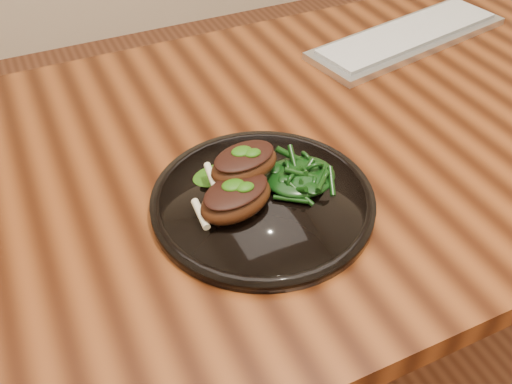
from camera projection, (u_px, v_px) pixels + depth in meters
desk at (316, 170)px, 0.97m from camera, size 1.60×0.80×0.75m
plate at (263, 201)px, 0.78m from camera, size 0.31×0.31×0.02m
lamb_chop_front at (236, 198)px, 0.74m from camera, size 0.12×0.10×0.05m
lamb_chop_back at (244, 163)px, 0.76m from camera, size 0.11×0.08×0.04m
herb_smear at (218, 175)px, 0.80m from camera, size 0.08×0.05×0.00m
greens_heap at (300, 173)px, 0.78m from camera, size 0.10×0.09×0.04m
keyboard at (408, 37)px, 1.14m from camera, size 0.46×0.21×0.02m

